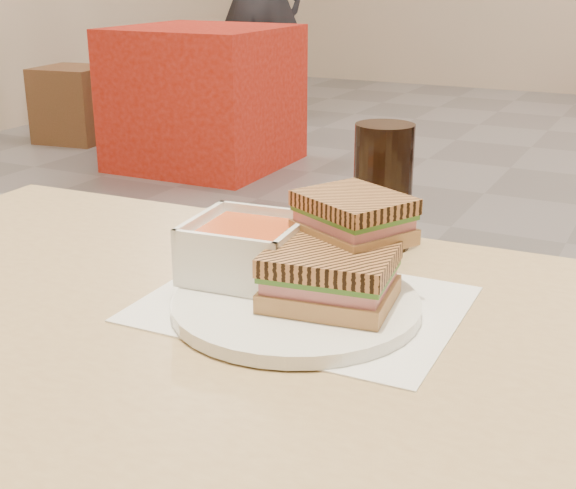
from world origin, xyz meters
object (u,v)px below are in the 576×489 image
at_px(cola_glass, 383,187).
at_px(bg_chair_0r, 218,128).
at_px(bg_table_0, 205,97).
at_px(bg_chair_0l, 75,104).
at_px(plate, 296,305).
at_px(soup_bowl, 247,251).
at_px(main_table, 248,417).
at_px(panini_lower, 330,276).

xyz_separation_m(cola_glass, bg_chair_0r, (-2.14, 3.00, -0.63)).
bearing_deg(bg_table_0, bg_chair_0r, 69.52).
bearing_deg(bg_table_0, bg_chair_0l, 171.08).
bearing_deg(bg_chair_0r, plate, -56.69).
relative_size(plate, bg_chair_0r, 0.62).
bearing_deg(soup_bowl, bg_table_0, 123.65).
distance_m(main_table, bg_chair_0r, 3.93).
bearing_deg(bg_chair_0r, bg_table_0, -110.48).
distance_m(main_table, cola_glass, 0.36).
bearing_deg(bg_chair_0l, main_table, -45.98).
relative_size(main_table, cola_glass, 7.41).
distance_m(panini_lower, bg_chair_0r, 3.94).
relative_size(soup_bowl, bg_table_0, 0.15).
height_order(soup_bowl, bg_chair_0l, soup_bowl).
height_order(cola_glass, bg_chair_0r, cola_glass).
xyz_separation_m(main_table, bg_chair_0l, (-3.28, 3.39, -0.39)).
distance_m(main_table, bg_table_0, 3.86).
xyz_separation_m(main_table, bg_table_0, (-2.13, 3.21, -0.24)).
relative_size(plate, bg_table_0, 0.30).
relative_size(bg_table_0, bg_chair_0r, 2.10).
xyz_separation_m(panini_lower, cola_glass, (-0.03, 0.24, 0.04)).
relative_size(panini_lower, bg_chair_0l, 0.30).
bearing_deg(bg_chair_0r, soup_bowl, -57.42).
relative_size(main_table, soup_bowl, 8.99).
relative_size(bg_chair_0l, bg_chair_0r, 1.12).
distance_m(cola_glass, bg_table_0, 3.66).
bearing_deg(bg_chair_0l, cola_glass, -43.02).
relative_size(main_table, bg_chair_0r, 2.83).
bearing_deg(cola_glass, plate, -91.09).
xyz_separation_m(plate, soup_bowl, (-0.08, 0.04, 0.04)).
relative_size(plate, cola_glass, 1.63).
height_order(bg_table_0, bg_chair_0r, bg_table_0).
distance_m(bg_table_0, bg_chair_0l, 1.17).
bearing_deg(main_table, bg_chair_0r, 122.48).
bearing_deg(main_table, soup_bowl, 118.84).
bearing_deg(plate, main_table, -125.89).
distance_m(plate, bg_chair_0r, 3.92).
xyz_separation_m(soup_bowl, bg_chair_0l, (-3.23, 3.31, -0.55)).
height_order(plate, bg_chair_0l, plate).
xyz_separation_m(main_table, bg_chair_0r, (-2.10, 3.29, -0.43)).
distance_m(cola_glass, bg_chair_0r, 3.73).
bearing_deg(panini_lower, cola_glass, 97.54).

